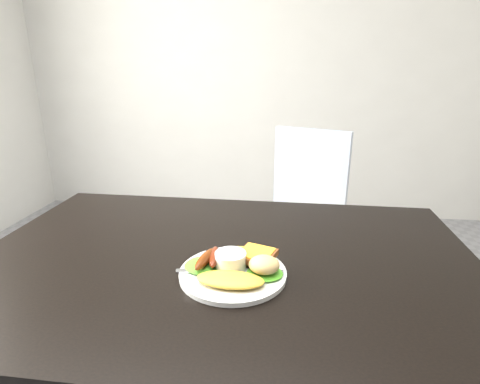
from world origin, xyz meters
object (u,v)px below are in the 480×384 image
plate (233,273)px  dining_chair (309,229)px  dining_table (224,264)px  person (178,185)px

plate → dining_chair: bearing=76.8°
dining_chair → plate: size_ratio=1.62×
dining_table → person: (-0.24, 0.45, 0.05)m
dining_table → dining_chair: dining_table is taller
dining_chair → person: person is taller
person → plate: 0.60m
person → plate: size_ratio=6.70×
plate → person: bearing=117.4°
dining_table → plate: 0.09m
dining_chair → plate: bearing=-81.5°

